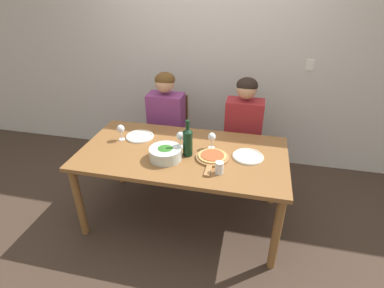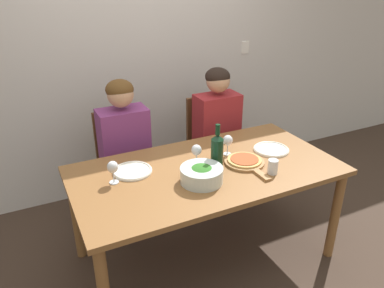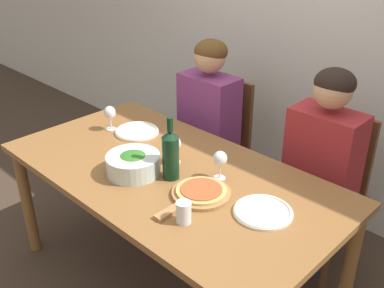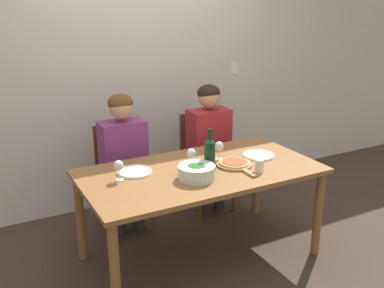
{
  "view_description": "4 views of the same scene",
  "coord_description": "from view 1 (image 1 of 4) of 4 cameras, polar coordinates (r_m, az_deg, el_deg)",
  "views": [
    {
      "loc": [
        0.57,
        -2.17,
        2.08
      ],
      "look_at": [
        0.07,
        0.06,
        0.8
      ],
      "focal_mm": 28.0,
      "sensor_mm": 36.0,
      "label": 1
    },
    {
      "loc": [
        -1.07,
        -1.95,
        1.96
      ],
      "look_at": [
        -0.03,
        0.16,
        0.86
      ],
      "focal_mm": 35.0,
      "sensor_mm": 36.0,
      "label": 2
    },
    {
      "loc": [
        1.46,
        -1.33,
        1.9
      ],
      "look_at": [
        0.09,
        0.07,
        0.9
      ],
      "focal_mm": 42.0,
      "sensor_mm": 36.0,
      "label": 3
    },
    {
      "loc": [
        -1.54,
        -2.74,
        2.0
      ],
      "look_at": [
        -0.05,
        0.04,
        0.94
      ],
      "focal_mm": 42.0,
      "sensor_mm": 36.0,
      "label": 4
    }
  ],
  "objects": [
    {
      "name": "ground_plane",
      "position": [
        3.06,
        -1.56,
        -13.54
      ],
      "size": [
        40.0,
        40.0,
        0.0
      ],
      "primitive_type": "plane",
      "color": "#3D2D23"
    },
    {
      "name": "back_wall",
      "position": [
        3.56,
        3.36,
        17.43
      ],
      "size": [
        10.0,
        0.06,
        2.7
      ],
      "color": "silver",
      "rests_on": "ground"
    },
    {
      "name": "dining_table",
      "position": [
        2.65,
        -1.75,
        -2.99
      ],
      "size": [
        1.79,
        0.94,
        0.74
      ],
      "color": "brown",
      "rests_on": "ground"
    },
    {
      "name": "chair_left",
      "position": [
        3.48,
        -4.29,
        2.24
      ],
      "size": [
        0.42,
        0.42,
        0.93
      ],
      "color": "brown",
      "rests_on": "ground"
    },
    {
      "name": "chair_right",
      "position": [
        3.36,
        9.57,
        0.78
      ],
      "size": [
        0.42,
        0.42,
        0.93
      ],
      "color": "brown",
      "rests_on": "ground"
    },
    {
      "name": "person_woman",
      "position": [
        3.28,
        -5.0,
        5.11
      ],
      "size": [
        0.47,
        0.51,
        1.23
      ],
      "color": "#28282D",
      "rests_on": "ground"
    },
    {
      "name": "person_man",
      "position": [
        3.15,
        9.77,
        3.68
      ],
      "size": [
        0.47,
        0.51,
        1.23
      ],
      "color": "#28282D",
      "rests_on": "ground"
    },
    {
      "name": "wine_bottle",
      "position": [
        2.5,
        -0.83,
        0.54
      ],
      "size": [
        0.08,
        0.08,
        0.32
      ],
      "color": "black",
      "rests_on": "dining_table"
    },
    {
      "name": "broccoli_bowl",
      "position": [
        2.5,
        -5.07,
        -1.77
      ],
      "size": [
        0.27,
        0.27,
        0.11
      ],
      "color": "silver",
      "rests_on": "dining_table"
    },
    {
      "name": "dinner_plate_left",
      "position": [
        2.88,
        -9.91,
        1.45
      ],
      "size": [
        0.26,
        0.26,
        0.02
      ],
      "color": "silver",
      "rests_on": "dining_table"
    },
    {
      "name": "dinner_plate_right",
      "position": [
        2.57,
        10.6,
        -2.33
      ],
      "size": [
        0.26,
        0.26,
        0.02
      ],
      "color": "silver",
      "rests_on": "dining_table"
    },
    {
      "name": "pizza_on_board",
      "position": [
        2.51,
        3.86,
        -2.55
      ],
      "size": [
        0.28,
        0.42,
        0.04
      ],
      "color": "#9E7042",
      "rests_on": "dining_table"
    },
    {
      "name": "wine_glass_left",
      "position": [
        2.83,
        -13.42,
        2.69
      ],
      "size": [
        0.07,
        0.07,
        0.15
      ],
      "color": "silver",
      "rests_on": "dining_table"
    },
    {
      "name": "wine_glass_right",
      "position": [
        2.62,
        3.79,
        1.21
      ],
      "size": [
        0.07,
        0.07,
        0.15
      ],
      "color": "silver",
      "rests_on": "dining_table"
    },
    {
      "name": "wine_glass_centre",
      "position": [
        2.63,
        -2.23,
        1.39
      ],
      "size": [
        0.07,
        0.07,
        0.15
      ],
      "color": "silver",
      "rests_on": "dining_table"
    },
    {
      "name": "water_tumbler",
      "position": [
        2.32,
        5.23,
        -4.52
      ],
      "size": [
        0.07,
        0.07,
        0.1
      ],
      "color": "silver",
      "rests_on": "dining_table"
    }
  ]
}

